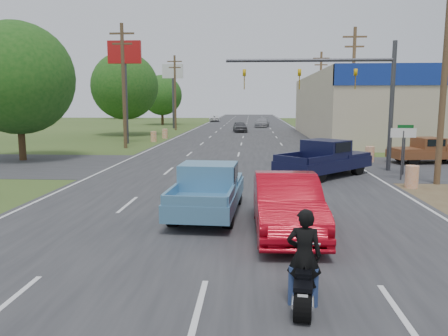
# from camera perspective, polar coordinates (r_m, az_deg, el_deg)

# --- Properties ---
(ground) EXTENTS (200.00, 200.00, 0.00)m
(ground) POSITION_cam_1_polar(r_m,az_deg,el_deg) (8.36, -3.39, -18.03)
(ground) COLOR #374D1E
(ground) RESTS_ON ground
(main_road) EXTENTS (15.00, 180.00, 0.02)m
(main_road) POSITION_cam_1_polar(r_m,az_deg,el_deg) (47.57, 2.52, 4.04)
(main_road) COLOR #2D2D30
(main_road) RESTS_ON ground
(cross_road) EXTENTS (120.00, 10.00, 0.02)m
(cross_road) POSITION_cam_1_polar(r_m,az_deg,el_deg) (25.71, 1.51, 0.20)
(cross_road) COLOR #2D2D30
(cross_road) RESTS_ON ground
(utility_pole_1) EXTENTS (2.00, 0.28, 10.00)m
(utility_pole_1) POSITION_cam_1_polar(r_m,az_deg,el_deg) (22.19, 26.92, 11.72)
(utility_pole_1) COLOR #4C3823
(utility_pole_1) RESTS_ON ground
(utility_pole_2) EXTENTS (2.00, 0.28, 10.00)m
(utility_pole_2) POSITION_cam_1_polar(r_m,az_deg,el_deg) (39.39, 16.48, 10.50)
(utility_pole_2) COLOR #4C3823
(utility_pole_2) RESTS_ON ground
(utility_pole_3) EXTENTS (2.00, 0.28, 10.00)m
(utility_pole_3) POSITION_cam_1_polar(r_m,az_deg,el_deg) (57.09, 12.47, 9.94)
(utility_pole_3) COLOR #4C3823
(utility_pole_3) RESTS_ON ground
(utility_pole_5) EXTENTS (2.00, 0.28, 10.00)m
(utility_pole_5) POSITION_cam_1_polar(r_m,az_deg,el_deg) (36.96, -12.99, 10.78)
(utility_pole_5) COLOR #4C3823
(utility_pole_5) RESTS_ON ground
(utility_pole_6) EXTENTS (2.00, 0.28, 10.00)m
(utility_pole_6) POSITION_cam_1_polar(r_m,az_deg,el_deg) (60.35, -6.41, 9.99)
(utility_pole_6) COLOR #4C3823
(utility_pole_6) RESTS_ON ground
(tree_0) EXTENTS (7.14, 7.14, 8.84)m
(tree_0) POSITION_cam_1_polar(r_m,az_deg,el_deg) (31.26, -25.36, 10.54)
(tree_0) COLOR #422D19
(tree_0) RESTS_ON ground
(tree_1) EXTENTS (7.56, 7.56, 9.36)m
(tree_1) POSITION_cam_1_polar(r_m,az_deg,el_deg) (51.52, -12.84, 10.38)
(tree_1) COLOR #422D19
(tree_1) RESTS_ON ground
(tree_2) EXTENTS (6.72, 6.72, 8.32)m
(tree_2) POSITION_cam_1_polar(r_m,az_deg,el_deg) (74.97, -8.11, 9.39)
(tree_2) COLOR #422D19
(tree_2) RESTS_ON ground
(tree_5) EXTENTS (7.98, 7.98, 9.88)m
(tree_5) POSITION_cam_1_polar(r_m,az_deg,el_deg) (106.48, 19.76, 9.21)
(tree_5) COLOR #422D19
(tree_5) RESTS_ON ground
(tree_6) EXTENTS (8.82, 8.82, 10.92)m
(tree_6) POSITION_cam_1_polar(r_m,az_deg,el_deg) (107.03, -13.35, 9.80)
(tree_6) COLOR #422D19
(tree_6) RESTS_ON ground
(barrel_0) EXTENTS (0.56, 0.56, 1.00)m
(barrel_0) POSITION_cam_1_polar(r_m,az_deg,el_deg) (20.91, 23.33, -1.07)
(barrel_0) COLOR orange
(barrel_0) RESTS_ON ground
(barrel_1) EXTENTS (0.56, 0.56, 1.00)m
(barrel_1) POSITION_cam_1_polar(r_m,az_deg,el_deg) (29.08, 18.50, 1.71)
(barrel_1) COLOR orange
(barrel_1) RESTS_ON ground
(barrel_2) EXTENTS (0.56, 0.56, 1.00)m
(barrel_2) POSITION_cam_1_polar(r_m,az_deg,el_deg) (42.61, -9.18, 4.08)
(barrel_2) COLOR orange
(barrel_2) RESTS_ON ground
(barrel_3) EXTENTS (0.56, 0.56, 1.00)m
(barrel_3) POSITION_cam_1_polar(r_m,az_deg,el_deg) (46.44, -7.73, 4.47)
(barrel_3) COLOR orange
(barrel_3) RESTS_ON ground
(pole_sign_left_near) EXTENTS (3.00, 0.35, 9.20)m
(pole_sign_left_near) POSITION_cam_1_polar(r_m,az_deg,el_deg) (41.19, -12.83, 13.12)
(pole_sign_left_near) COLOR #3F3F44
(pole_sign_left_near) RESTS_ON ground
(pole_sign_left_far) EXTENTS (3.00, 0.35, 9.20)m
(pole_sign_left_far) POSITION_cam_1_polar(r_m,az_deg,el_deg) (64.53, -6.70, 11.54)
(pole_sign_left_far) COLOR #3F3F44
(pole_sign_left_far) RESTS_ON ground
(lane_sign) EXTENTS (1.20, 0.08, 2.52)m
(lane_sign) POSITION_cam_1_polar(r_m,az_deg,el_deg) (22.69, 22.33, 3.26)
(lane_sign) COLOR #3F3F44
(lane_sign) RESTS_ON ground
(street_name_sign) EXTENTS (0.80, 0.08, 2.61)m
(street_name_sign) POSITION_cam_1_polar(r_m,az_deg,el_deg) (24.32, 22.51, 2.87)
(street_name_sign) COLOR #3F3F44
(street_name_sign) RESTS_ON ground
(signal_mast) EXTENTS (9.12, 0.40, 7.00)m
(signal_mast) POSITION_cam_1_polar(r_m,az_deg,el_deg) (24.92, 15.21, 10.70)
(signal_mast) COLOR #3F3F44
(signal_mast) RESTS_ON ground
(red_convertible) EXTENTS (1.92, 5.14, 1.68)m
(red_convertible) POSITION_cam_1_polar(r_m,az_deg,el_deg) (12.67, 8.19, -4.77)
(red_convertible) COLOR #B40817
(red_convertible) RESTS_ON ground
(motorcycle) EXTENTS (0.66, 2.01, 1.02)m
(motorcycle) POSITION_cam_1_polar(r_m,az_deg,el_deg) (8.38, 10.31, -14.70)
(motorcycle) COLOR black
(motorcycle) RESTS_ON ground
(rider) EXTENTS (0.69, 0.50, 1.76)m
(rider) POSITION_cam_1_polar(r_m,az_deg,el_deg) (8.26, 10.39, -11.85)
(rider) COLOR black
(rider) RESTS_ON ground
(blue_pickup) EXTENTS (2.27, 5.29, 1.72)m
(blue_pickup) POSITION_cam_1_polar(r_m,az_deg,el_deg) (14.77, -2.00, -2.66)
(blue_pickup) COLOR black
(blue_pickup) RESTS_ON ground
(navy_pickup) EXTENTS (5.46, 5.55, 1.87)m
(navy_pickup) POSITION_cam_1_polar(r_m,az_deg,el_deg) (22.80, 13.16, 1.28)
(navy_pickup) COLOR black
(navy_pickup) RESTS_ON ground
(brown_pickup) EXTENTS (5.06, 2.68, 1.59)m
(brown_pickup) POSITION_cam_1_polar(r_m,az_deg,el_deg) (29.93, 25.03, 2.12)
(brown_pickup) COLOR black
(brown_pickup) RESTS_ON ground
(distant_car_grey) EXTENTS (2.11, 4.23, 1.39)m
(distant_car_grey) POSITION_cam_1_polar(r_m,az_deg,el_deg) (55.92, 2.10, 5.42)
(distant_car_grey) COLOR #4D4D51
(distant_car_grey) RESTS_ON ground
(distant_car_silver) EXTENTS (2.59, 5.07, 1.41)m
(distant_car_silver) POSITION_cam_1_polar(r_m,az_deg,el_deg) (67.68, 5.00, 5.95)
(distant_car_silver) COLOR #A2A3A7
(distant_car_silver) RESTS_ON ground
(distant_car_white) EXTENTS (2.31, 4.42, 1.19)m
(distant_car_white) POSITION_cam_1_polar(r_m,az_deg,el_deg) (86.93, -1.27, 6.47)
(distant_car_white) COLOR white
(distant_car_white) RESTS_ON ground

